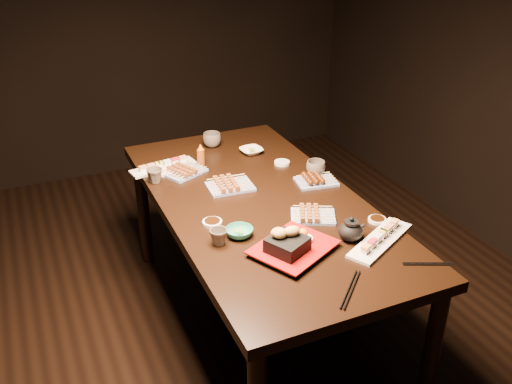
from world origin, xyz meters
TOP-DOWN VIEW (x-y plane):
  - ground at (0.00, 0.00)m, footprint 5.00×5.00m
  - dining_table at (0.30, 0.26)m, footprint 1.10×1.89m
  - sushi_platter_near at (0.60, -0.27)m, footprint 0.39×0.28m
  - sushi_platter_far at (-0.03, 0.79)m, footprint 0.36×0.15m
  - yakitori_plate_center at (0.21, 0.44)m, footprint 0.23×0.17m
  - yakitori_plate_right at (0.44, 0.01)m, footprint 0.24×0.21m
  - yakitori_plate_left at (0.06, 0.69)m, footprint 0.25×0.22m
  - tsukune_plate at (0.63, 0.32)m, footprint 0.22×0.17m
  - edamame_bowl_green at (0.08, 0.00)m, footprint 0.16×0.16m
  - edamame_bowl_cream at (0.48, 0.79)m, footprint 0.13×0.13m
  - tempura_tray at (0.24, -0.19)m, footprint 0.40×0.37m
  - teacup_near_left at (-0.02, -0.02)m, footprint 0.08×0.08m
  - teacup_mid_right at (0.67, 0.40)m, footprint 0.13×0.13m
  - teacup_far_left at (-0.11, 0.65)m, footprint 0.08×0.08m
  - teacup_far_right at (0.31, 0.97)m, footprint 0.12×0.12m
  - teapot at (0.50, -0.21)m, footprint 0.12×0.12m
  - condiment_bottle at (0.17, 0.75)m, footprint 0.05×0.05m
  - sauce_dish_west at (0.01, 0.14)m, footprint 0.09×0.09m
  - sauce_dish_east at (0.57, 0.59)m, footprint 0.09×0.09m
  - sauce_dish_se at (0.69, -0.13)m, footprint 0.08×0.08m
  - sauce_dish_nw at (-0.04, 0.73)m, footprint 0.11×0.11m
  - chopsticks_near at (0.31, -0.50)m, footprint 0.19×0.19m
  - chopsticks_se at (0.68, -0.49)m, footprint 0.19×0.10m

SIDE VIEW (x-z plane):
  - ground at x=0.00m, z-range 0.00..0.00m
  - dining_table at x=0.30m, z-range 0.00..0.75m
  - chopsticks_se at x=0.68m, z-range 0.75..0.76m
  - chopsticks_near at x=0.31m, z-range 0.75..0.76m
  - sauce_dish_se at x=0.69m, z-range 0.75..0.76m
  - sauce_dish_east at x=0.57m, z-range 0.75..0.76m
  - sauce_dish_west at x=0.01m, z-range 0.75..0.77m
  - sauce_dish_nw at x=-0.04m, z-range 0.75..0.77m
  - edamame_bowl_cream at x=0.48m, z-range 0.75..0.78m
  - edamame_bowl_green at x=0.08m, z-range 0.75..0.79m
  - sushi_platter_far at x=-0.03m, z-range 0.75..0.79m
  - sushi_platter_near at x=0.60m, z-range 0.75..0.80m
  - yakitori_plate_right at x=0.44m, z-range 0.75..0.80m
  - tsukune_plate at x=0.63m, z-range 0.75..0.80m
  - yakitori_plate_left at x=0.06m, z-range 0.75..0.80m
  - yakitori_plate_center at x=0.21m, z-range 0.75..0.81m
  - teacup_near_left at x=-0.02m, z-range 0.75..0.82m
  - teacup_far_left at x=-0.11m, z-range 0.75..0.82m
  - teacup_mid_right at x=0.67m, z-range 0.75..0.83m
  - teacup_far_right at x=0.31m, z-range 0.75..0.83m
  - teapot at x=0.50m, z-range 0.75..0.85m
  - tempura_tray at x=0.24m, z-range 0.75..0.87m
  - condiment_bottle at x=0.17m, z-range 0.75..0.87m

